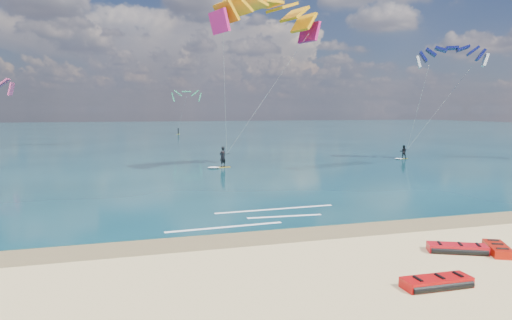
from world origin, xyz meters
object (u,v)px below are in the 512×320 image
(packed_kite_right, at_px, (498,253))
(kitesurfer_far, at_px, (428,97))
(packed_kite_left, at_px, (436,287))
(packed_kite_mid, at_px, (457,252))
(kitesurfer_main, at_px, (246,76))

(packed_kite_right, bearing_deg, kitesurfer_far, -4.18)
(packed_kite_left, xyz_separation_m, kitesurfer_far, (22.50, 30.77, 6.97))
(packed_kite_left, bearing_deg, packed_kite_right, 27.61)
(packed_kite_left, height_order, packed_kite_mid, packed_kite_left)
(kitesurfer_far, bearing_deg, packed_kite_mid, -135.50)
(packed_kite_left, distance_m, packed_kite_right, 5.18)
(packed_kite_right, bearing_deg, packed_kite_mid, 98.67)
(kitesurfer_far, bearing_deg, kitesurfer_main, 176.08)
(packed_kite_right, relative_size, kitesurfer_far, 0.15)
(packed_kite_mid, height_order, packed_kite_right, packed_kite_mid)
(packed_kite_left, relative_size, packed_kite_mid, 1.02)
(packed_kite_mid, xyz_separation_m, kitesurfer_main, (-1.89, 25.39, 8.62))
(packed_kite_right, xyz_separation_m, kitesurfer_main, (-3.38, 25.91, 8.62))
(kitesurfer_main, bearing_deg, packed_kite_right, -91.62)
(kitesurfer_main, distance_m, kitesurfer_far, 21.45)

